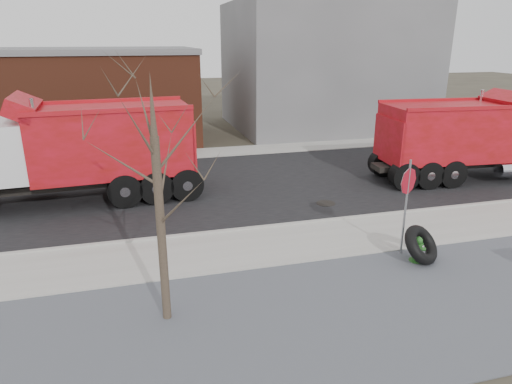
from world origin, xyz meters
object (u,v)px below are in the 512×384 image
object	(u,v)px
dump_truck_red_a	(471,136)
dump_truck_red_b	(77,149)
truck_tire	(421,245)
fire_hydrant	(418,250)
stop_sign	(407,191)

from	to	relation	value
dump_truck_red_a	dump_truck_red_b	world-z (taller)	dump_truck_red_b
truck_tire	dump_truck_red_b	bearing A→B (deg)	141.06
dump_truck_red_a	dump_truck_red_b	size ratio (longest dim) A/B	0.96
dump_truck_red_a	fire_hydrant	bearing A→B (deg)	-131.65
truck_tire	dump_truck_red_a	distance (m)	9.16
fire_hydrant	dump_truck_red_b	distance (m)	11.94
fire_hydrant	stop_sign	world-z (taller)	stop_sign
fire_hydrant	stop_sign	bearing A→B (deg)	121.82
truck_tire	dump_truck_red_b	distance (m)	11.98
truck_tire	stop_sign	distance (m)	1.49
truck_tire	stop_sign	xyz separation A→B (m)	(-0.23, 0.54, 1.37)
dump_truck_red_b	fire_hydrant	bearing A→B (deg)	137.01
stop_sign	fire_hydrant	bearing A→B (deg)	-79.80
fire_hydrant	dump_truck_red_b	bearing A→B (deg)	157.27
truck_tire	dump_truck_red_b	size ratio (longest dim) A/B	0.15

